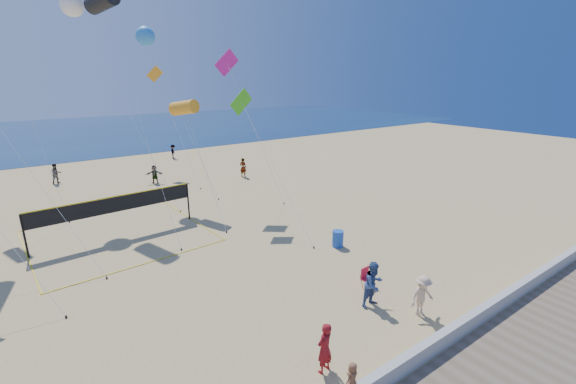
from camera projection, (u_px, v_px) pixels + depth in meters
ground at (298, 343)px, 13.25m from camera, size 120.00×120.00×0.00m
ocean at (64, 133)px, 61.43m from camera, size 140.00×50.00×0.03m
woman at (325, 348)px, 11.76m from camera, size 0.69×0.53×1.69m
toddler at (352, 377)px, 10.35m from camera, size 0.47×0.35×0.89m
bystander_a at (374, 284)px, 15.17m from camera, size 0.92×0.72×1.89m
bystander_b at (422, 296)px, 14.56m from camera, size 1.16×0.78×1.66m
far_person_1 at (155, 174)px, 32.73m from camera, size 1.48×1.09×1.55m
far_person_2 at (243, 168)px, 34.74m from camera, size 0.70×0.76×1.74m
far_person_3 at (56, 174)px, 32.59m from camera, size 0.97×0.83×1.71m
far_person_4 at (173, 152)px, 42.56m from camera, size 1.01×1.14×1.53m
camp_chair at (367, 276)px, 16.65m from camera, size 0.51×0.62×0.99m
trash_barrel at (338, 239)px, 20.63m from camera, size 0.63×0.63×0.89m
volleyball_net at (115, 209)px, 21.63m from camera, size 9.49×9.35×2.39m
kite_1 at (102, 1)px, 23.65m from camera, size 1.82×10.92×13.91m
kite_2 at (184, 108)px, 25.58m from camera, size 1.62×7.38×7.37m
kite_4 at (245, 109)px, 23.37m from camera, size 1.70×7.00×8.13m
kite_5 at (230, 69)px, 25.92m from camera, size 3.47×3.28×10.59m
kite_6 at (72, 5)px, 24.66m from camera, size 4.77×6.88×13.92m
kite_7 at (145, 36)px, 27.51m from camera, size 3.46×5.68×12.21m
kite_9 at (158, 81)px, 35.09m from camera, size 1.37×9.18×9.74m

